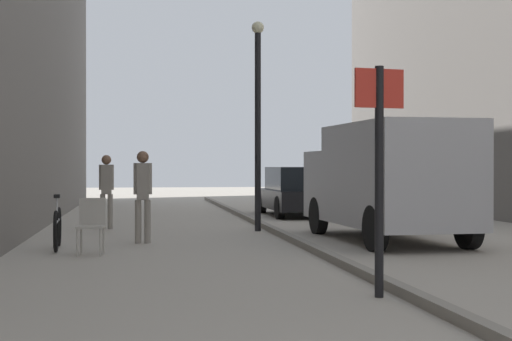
{
  "coord_description": "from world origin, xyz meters",
  "views": [
    {
      "loc": [
        -1.4,
        -1.85,
        1.48
      ],
      "look_at": [
        0.52,
        10.66,
        1.4
      ],
      "focal_mm": 54.04,
      "sensor_mm": 36.0,
      "label": 1
    }
  ],
  "objects_px": {
    "lamp_post": "(258,111)",
    "parked_car": "(297,192)",
    "delivery_van": "(387,179)",
    "street_sign_post": "(379,160)",
    "cafe_chair_near_window": "(92,222)",
    "pedestrian_main_foreground": "(143,190)",
    "pedestrian_mid_block": "(106,186)",
    "bicycle_leaning": "(57,228)"
  },
  "relations": [
    {
      "from": "parked_car",
      "to": "cafe_chair_near_window",
      "type": "xyz_separation_m",
      "value": [
        -5.47,
        -9.38,
        -0.17
      ]
    },
    {
      "from": "pedestrian_mid_block",
      "to": "lamp_post",
      "type": "xyz_separation_m",
      "value": [
        3.42,
        -1.11,
        1.72
      ]
    },
    {
      "from": "pedestrian_main_foreground",
      "to": "cafe_chair_near_window",
      "type": "xyz_separation_m",
      "value": [
        -0.86,
        -1.78,
        -0.47
      ]
    },
    {
      "from": "parked_car",
      "to": "lamp_post",
      "type": "relative_size",
      "value": 0.89
    },
    {
      "from": "lamp_post",
      "to": "parked_car",
      "type": "bearing_deg",
      "value": 69.02
    },
    {
      "from": "pedestrian_mid_block",
      "to": "delivery_van",
      "type": "distance_m",
      "value": 6.75
    },
    {
      "from": "street_sign_post",
      "to": "lamp_post",
      "type": "bearing_deg",
      "value": -99.61
    },
    {
      "from": "pedestrian_mid_block",
      "to": "street_sign_post",
      "type": "bearing_deg",
      "value": -69.22
    },
    {
      "from": "delivery_van",
      "to": "parked_car",
      "type": "bearing_deg",
      "value": 88.1
    },
    {
      "from": "bicycle_leaning",
      "to": "lamp_post",
      "type": "bearing_deg",
      "value": 35.38
    },
    {
      "from": "cafe_chair_near_window",
      "to": "delivery_van",
      "type": "bearing_deg",
      "value": -159.75
    },
    {
      "from": "bicycle_leaning",
      "to": "street_sign_post",
      "type": "bearing_deg",
      "value": -57.1
    },
    {
      "from": "parked_car",
      "to": "pedestrian_main_foreground",
      "type": "bearing_deg",
      "value": -121.97
    },
    {
      "from": "delivery_van",
      "to": "bicycle_leaning",
      "type": "xyz_separation_m",
      "value": [
        -6.26,
        -0.55,
        -0.85
      ]
    },
    {
      "from": "pedestrian_mid_block",
      "to": "lamp_post",
      "type": "height_order",
      "value": "lamp_post"
    },
    {
      "from": "lamp_post",
      "to": "cafe_chair_near_window",
      "type": "xyz_separation_m",
      "value": [
        -3.46,
        -4.15,
        -2.18
      ]
    },
    {
      "from": "delivery_van",
      "to": "bicycle_leaning",
      "type": "distance_m",
      "value": 6.34
    },
    {
      "from": "parked_car",
      "to": "lamp_post",
      "type": "distance_m",
      "value": 5.96
    },
    {
      "from": "pedestrian_main_foreground",
      "to": "pedestrian_mid_block",
      "type": "bearing_deg",
      "value": 105.03
    },
    {
      "from": "pedestrian_mid_block",
      "to": "cafe_chair_near_window",
      "type": "xyz_separation_m",
      "value": [
        -0.04,
        -5.25,
        -0.46
      ]
    },
    {
      "from": "delivery_van",
      "to": "street_sign_post",
      "type": "relative_size",
      "value": 1.98
    },
    {
      "from": "street_sign_post",
      "to": "bicycle_leaning",
      "type": "xyz_separation_m",
      "value": [
        -4.09,
        5.69,
        -1.16
      ]
    },
    {
      "from": "pedestrian_main_foreground",
      "to": "cafe_chair_near_window",
      "type": "height_order",
      "value": "pedestrian_main_foreground"
    },
    {
      "from": "parked_car",
      "to": "bicycle_leaning",
      "type": "bearing_deg",
      "value": -126.58
    },
    {
      "from": "pedestrian_main_foreground",
      "to": "street_sign_post",
      "type": "distance_m",
      "value": 7.06
    },
    {
      "from": "lamp_post",
      "to": "delivery_van",
      "type": "bearing_deg",
      "value": -51.31
    },
    {
      "from": "lamp_post",
      "to": "street_sign_post",
      "type": "bearing_deg",
      "value": -90.07
    },
    {
      "from": "pedestrian_main_foreground",
      "to": "pedestrian_mid_block",
      "type": "height_order",
      "value": "pedestrian_main_foreground"
    },
    {
      "from": "delivery_van",
      "to": "parked_car",
      "type": "xyz_separation_m",
      "value": [
        -0.14,
        7.92,
        -0.52
      ]
    },
    {
      "from": "pedestrian_main_foreground",
      "to": "pedestrian_mid_block",
      "type": "relative_size",
      "value": 1.02
    },
    {
      "from": "bicycle_leaning",
      "to": "pedestrian_main_foreground",
      "type": "bearing_deg",
      "value": 27.0
    },
    {
      "from": "lamp_post",
      "to": "cafe_chair_near_window",
      "type": "distance_m",
      "value": 5.82
    },
    {
      "from": "delivery_van",
      "to": "cafe_chair_near_window",
      "type": "bearing_deg",
      "value": -168.36
    },
    {
      "from": "street_sign_post",
      "to": "parked_car",
      "type": "bearing_deg",
      "value": -107.65
    },
    {
      "from": "pedestrian_mid_block",
      "to": "lamp_post",
      "type": "relative_size",
      "value": 0.37
    },
    {
      "from": "pedestrian_main_foreground",
      "to": "parked_car",
      "type": "bearing_deg",
      "value": 60.52
    },
    {
      "from": "delivery_van",
      "to": "lamp_post",
      "type": "relative_size",
      "value": 1.08
    },
    {
      "from": "parked_car",
      "to": "cafe_chair_near_window",
      "type": "height_order",
      "value": "parked_car"
    },
    {
      "from": "street_sign_post",
      "to": "bicycle_leaning",
      "type": "relative_size",
      "value": 1.47
    },
    {
      "from": "bicycle_leaning",
      "to": "cafe_chair_near_window",
      "type": "bearing_deg",
      "value": -57.56
    },
    {
      "from": "pedestrian_mid_block",
      "to": "parked_car",
      "type": "bearing_deg",
      "value": 39.24
    },
    {
      "from": "pedestrian_mid_block",
      "to": "lamp_post",
      "type": "distance_m",
      "value": 3.99
    }
  ]
}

